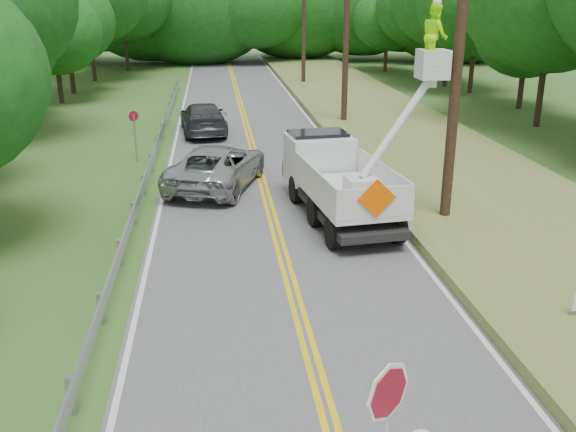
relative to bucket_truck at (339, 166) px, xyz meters
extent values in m
cube|color=#515153|center=(-2.12, 3.41, -1.44)|extent=(7.20, 96.00, 0.02)
cube|color=yellow|center=(-2.22, 3.41, -1.42)|extent=(0.12, 96.00, 0.00)
cube|color=yellow|center=(-2.02, 3.41, -1.42)|extent=(0.12, 96.00, 0.00)
cube|color=silver|center=(-5.57, 3.41, -1.42)|extent=(0.12, 96.00, 0.00)
cube|color=silver|center=(1.33, 3.41, -1.42)|extent=(0.12, 96.00, 0.00)
cube|color=#9B9FA4|center=(-6.22, -9.59, -1.10)|extent=(0.12, 0.14, 0.70)
cube|color=#9B9FA4|center=(-6.22, -6.59, -1.10)|extent=(0.12, 0.14, 0.70)
cube|color=#9B9FA4|center=(-6.22, -3.59, -1.10)|extent=(0.12, 0.14, 0.70)
cube|color=#9B9FA4|center=(-6.22, -0.59, -1.10)|extent=(0.12, 0.14, 0.70)
cube|color=#9B9FA4|center=(-6.22, 2.41, -1.10)|extent=(0.12, 0.14, 0.70)
cube|color=#9B9FA4|center=(-6.22, 5.41, -1.10)|extent=(0.12, 0.14, 0.70)
cube|color=#9B9FA4|center=(-6.22, 8.41, -1.10)|extent=(0.12, 0.14, 0.70)
cube|color=#9B9FA4|center=(-6.22, 11.41, -1.10)|extent=(0.12, 0.14, 0.70)
cube|color=#9B9FA4|center=(-6.22, 14.41, -1.10)|extent=(0.12, 0.14, 0.70)
cube|color=#9B9FA4|center=(-6.22, 17.41, -1.10)|extent=(0.12, 0.14, 0.70)
cube|color=#9B9FA4|center=(-6.22, 20.41, -1.10)|extent=(0.12, 0.14, 0.70)
cube|color=#9B9FA4|center=(-6.22, 23.41, -1.10)|extent=(0.12, 0.14, 0.70)
cube|color=#9B9FA4|center=(-6.22, 26.41, -1.10)|extent=(0.12, 0.14, 0.70)
cube|color=#9B9FA4|center=(-6.12, 4.41, -0.85)|extent=(0.05, 48.00, 0.34)
cylinder|color=black|center=(2.88, -1.59, 3.55)|extent=(0.30, 0.30, 10.00)
cylinder|color=black|center=(2.88, 13.41, 3.55)|extent=(0.30, 0.30, 10.00)
cylinder|color=black|center=(2.88, 28.41, 3.55)|extent=(0.30, 0.30, 10.00)
cube|color=#5B7636|center=(4.98, 3.41, -1.30)|extent=(7.00, 96.00, 0.30)
cylinder|color=#332319|center=(-14.38, 16.93, -0.34)|extent=(0.32, 0.32, 2.23)
ellipsoid|color=#154815|center=(-14.38, 16.93, 2.38)|extent=(5.19, 5.19, 4.57)
cylinder|color=#332319|center=(-13.10, 22.31, -0.21)|extent=(0.32, 0.32, 2.47)
ellipsoid|color=#154815|center=(-13.10, 22.31, 2.81)|extent=(5.77, 5.77, 5.08)
cylinder|color=#332319|center=(-13.17, 26.34, -0.07)|extent=(0.32, 0.32, 2.75)
ellipsoid|color=#154815|center=(-13.17, 26.34, 3.28)|extent=(6.41, 6.41, 5.64)
cylinder|color=#332319|center=(-12.81, 32.84, 0.50)|extent=(0.32, 0.32, 3.90)
cylinder|color=#332319|center=(-11.13, 39.85, 0.33)|extent=(0.32, 0.32, 3.56)
cylinder|color=#332319|center=(12.62, 11.97, 0.49)|extent=(0.32, 0.32, 3.87)
cylinder|color=#332319|center=(14.17, 17.16, -0.17)|extent=(0.32, 0.32, 2.56)
ellipsoid|color=#154815|center=(14.17, 17.16, 2.97)|extent=(5.98, 5.98, 5.26)
cylinder|color=#332319|center=(13.67, 23.49, 0.30)|extent=(0.32, 0.32, 3.50)
ellipsoid|color=#154815|center=(13.67, 23.49, 4.58)|extent=(8.17, 8.17, 7.19)
cylinder|color=#332319|center=(13.10, 26.88, 0.39)|extent=(0.32, 0.32, 3.67)
cylinder|color=#332319|center=(12.89, 32.35, 0.15)|extent=(0.32, 0.32, 3.19)
ellipsoid|color=#154815|center=(12.89, 32.35, 4.04)|extent=(7.44, 7.44, 6.54)
cylinder|color=#332319|center=(11.17, 36.41, -0.20)|extent=(0.32, 0.32, 2.50)
ellipsoid|color=#154815|center=(11.17, 36.41, 2.86)|extent=(5.84, 5.84, 5.14)
ellipsoid|color=#154815|center=(-19.16, 47.36, 4.05)|extent=(14.21, 10.66, 10.66)
ellipsoid|color=#154815|center=(-14.26, 46.70, 4.05)|extent=(11.88, 8.91, 8.91)
ellipsoid|color=#154815|center=(-9.44, 45.82, 4.05)|extent=(14.16, 10.62, 10.62)
ellipsoid|color=#154815|center=(-5.11, 45.56, 4.05)|extent=(15.60, 11.70, 11.70)
ellipsoid|color=#154815|center=(0.34, 43.81, 4.05)|extent=(10.90, 8.18, 8.18)
ellipsoid|color=#154815|center=(4.94, 47.21, 4.05)|extent=(14.55, 10.91, 10.91)
ellipsoid|color=#154815|center=(11.39, 46.39, 4.05)|extent=(13.52, 10.14, 10.14)
ellipsoid|color=#154815|center=(15.32, 45.50, 4.05)|extent=(12.47, 9.35, 9.35)
ellipsoid|color=#154815|center=(20.01, 43.49, 4.05)|extent=(15.48, 11.61, 11.61)
cylinder|color=maroon|center=(-2.05, -13.09, 1.04)|extent=(0.57, 0.44, 0.69)
cylinder|color=black|center=(-0.74, -3.13, -0.99)|extent=(0.37, 0.90, 0.87)
cylinder|color=black|center=(1.06, -2.92, -0.99)|extent=(0.37, 0.90, 0.87)
cylinder|color=black|center=(-0.96, -1.32, -0.99)|extent=(0.37, 0.90, 0.87)
cylinder|color=black|center=(0.85, -1.11, -0.99)|extent=(0.37, 0.90, 0.87)
cylinder|color=black|center=(-1.22, 0.94, -0.99)|extent=(0.37, 0.90, 0.87)
cylinder|color=black|center=(0.58, 1.15, -0.99)|extent=(0.37, 0.90, 0.87)
cube|color=black|center=(-0.09, -0.94, -0.93)|extent=(2.58, 6.01, 0.23)
cube|color=silver|center=(-0.01, -1.58, -0.47)|extent=(2.57, 4.40, 0.20)
cube|color=silver|center=(-1.03, -1.70, -0.02)|extent=(0.55, 4.16, 0.82)
cube|color=silver|center=(1.01, -1.46, -0.02)|extent=(0.55, 4.16, 0.82)
cube|color=silver|center=(0.23, -3.64, -0.02)|extent=(2.08, 0.30, 0.82)
cube|color=silver|center=(-0.37, 1.50, -0.20)|extent=(2.24, 1.96, 1.64)
cube|color=black|center=(-0.40, 1.68, 0.39)|extent=(1.95, 1.39, 0.68)
cube|color=silver|center=(0.11, -2.57, -0.02)|extent=(0.91, 0.91, 0.73)
cube|color=silver|center=(2.18, -1.59, 3.19)|extent=(0.77, 0.77, 0.77)
imported|color=#98FA03|center=(2.18, -1.59, 3.95)|extent=(0.62, 0.80, 1.65)
cube|color=#FF5B00|center=(0.24, -3.70, 0.12)|extent=(1.03, 0.16, 1.03)
imported|color=#A4A7AC|center=(-3.72, 3.01, -0.68)|extent=(4.01, 5.87, 1.49)
imported|color=#393B41|center=(-4.29, 12.21, -0.70)|extent=(2.48, 5.19, 1.46)
cylinder|color=#9B9FA4|center=(-6.94, 7.03, -0.48)|extent=(0.06, 0.06, 1.94)
cylinder|color=maroon|center=(-6.94, 7.03, 0.40)|extent=(0.37, 0.28, 0.44)
cylinder|color=#9B9FA4|center=(3.30, -7.89, -1.17)|extent=(0.02, 0.02, 0.55)
camera|label=1|loc=(-3.77, -18.66, 5.02)|focal=39.79mm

